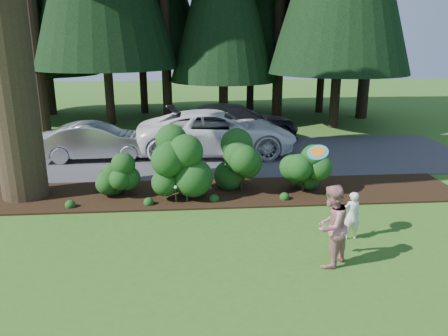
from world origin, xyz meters
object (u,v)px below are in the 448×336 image
car_white_suv (217,132)px  car_dark_suv (234,123)px  adult (331,226)px  frisbee (318,152)px  car_silver_wagon (97,141)px  child (352,215)px

car_white_suv → car_dark_suv: (0.88, 2.00, -0.02)m
adult → frisbee: (-0.05, 0.97, 1.25)m
car_dark_suv → car_white_suv: bearing=146.7°
adult → car_white_suv: bearing=-124.4°
frisbee → car_dark_suv: bearing=94.0°
car_white_suv → car_silver_wagon: bearing=95.3°
frisbee → child: bearing=10.0°
car_silver_wagon → child: 10.20m
car_silver_wagon → adult: size_ratio=2.45×
car_dark_suv → adult: bearing=174.3°
child → adult: bearing=46.4°
child → frisbee: size_ratio=2.29×
child → adult: size_ratio=0.67×
car_dark_suv → frisbee: size_ratio=11.59×
car_dark_suv → child: car_dark_suv is taller
car_white_suv → frisbee: size_ratio=12.45×
car_silver_wagon → car_white_suv: car_white_suv is taller
adult → frisbee: 1.58m
car_silver_wagon → frisbee: frisbee is taller
car_silver_wagon → frisbee: 9.81m
car_white_suv → adult: 9.08m
car_white_suv → child: 8.19m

